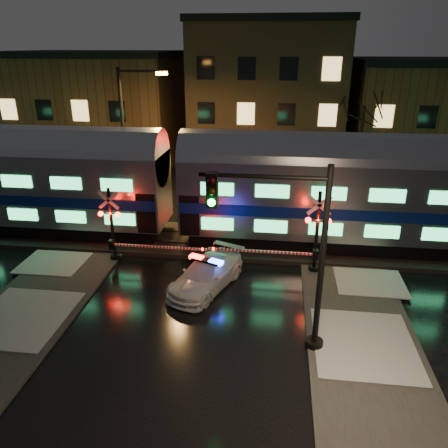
{
  "coord_description": "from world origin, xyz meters",
  "views": [
    {
      "loc": [
        3.15,
        -16.25,
        9.99
      ],
      "look_at": [
        0.78,
        2.5,
        2.2
      ],
      "focal_mm": 35.0,
      "sensor_mm": 36.0,
      "label": 1
    }
  ],
  "objects_px": {
    "crossing_signal_left": "(119,233)",
    "traffic_light": "(290,257)",
    "streetlight": "(128,133)",
    "crossing_signal_right": "(308,241)",
    "police_car": "(206,274)"
  },
  "relations": [
    {
      "from": "crossing_signal_right",
      "to": "traffic_light",
      "type": "bearing_deg",
      "value": -100.34
    },
    {
      "from": "traffic_light",
      "to": "streetlight",
      "type": "bearing_deg",
      "value": 130.91
    },
    {
      "from": "police_car",
      "to": "traffic_light",
      "type": "xyz_separation_m",
      "value": [
        3.41,
        -3.69,
        2.9
      ]
    },
    {
      "from": "crossing_signal_right",
      "to": "crossing_signal_left",
      "type": "relative_size",
      "value": 1.06
    },
    {
      "from": "crossing_signal_right",
      "to": "streetlight",
      "type": "xyz_separation_m",
      "value": [
        -10.52,
        6.7,
        3.43
      ]
    },
    {
      "from": "traffic_light",
      "to": "crossing_signal_right",
      "type": "bearing_deg",
      "value": 82.99
    },
    {
      "from": "crossing_signal_right",
      "to": "traffic_light",
      "type": "height_order",
      "value": "traffic_light"
    },
    {
      "from": "crossing_signal_left",
      "to": "streetlight",
      "type": "xyz_separation_m",
      "value": [
        -1.49,
        6.7,
        3.54
      ]
    },
    {
      "from": "crossing_signal_left",
      "to": "traffic_light",
      "type": "xyz_separation_m",
      "value": [
        8.0,
        -5.63,
        2.01
      ]
    },
    {
      "from": "crossing_signal_left",
      "to": "police_car",
      "type": "bearing_deg",
      "value": -22.97
    },
    {
      "from": "streetlight",
      "to": "crossing_signal_right",
      "type": "bearing_deg",
      "value": -32.48
    },
    {
      "from": "crossing_signal_right",
      "to": "streetlight",
      "type": "bearing_deg",
      "value": 147.52
    },
    {
      "from": "crossing_signal_right",
      "to": "traffic_light",
      "type": "distance_m",
      "value": 6.04
    },
    {
      "from": "streetlight",
      "to": "police_car",
      "type": "bearing_deg",
      "value": -54.88
    },
    {
      "from": "police_car",
      "to": "streetlight",
      "type": "bearing_deg",
      "value": 146.52
    }
  ]
}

